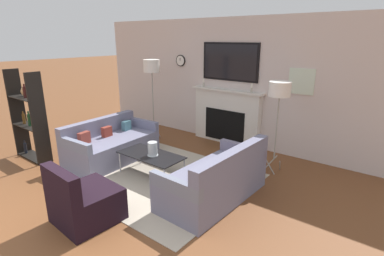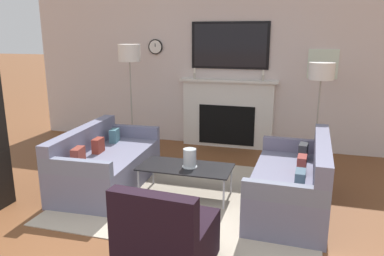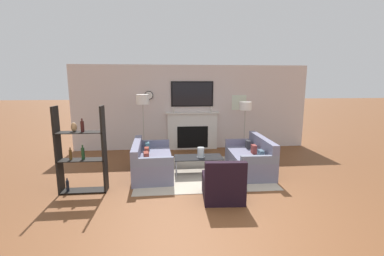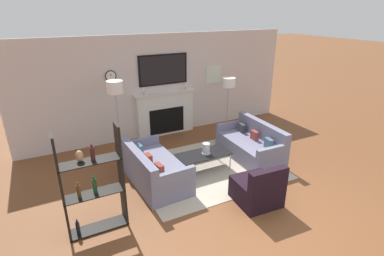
{
  "view_description": "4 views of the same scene",
  "coord_description": "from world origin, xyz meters",
  "px_view_note": "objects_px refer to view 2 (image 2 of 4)",
  "views": [
    {
      "loc": [
        3.36,
        -1.27,
        2.29
      ],
      "look_at": [
        0.29,
        2.67,
        0.77
      ],
      "focal_mm": 28.0,
      "sensor_mm": 36.0,
      "label": 1
    },
    {
      "loc": [
        1.22,
        -2.15,
        1.99
      ],
      "look_at": [
        -0.15,
        2.53,
        0.75
      ],
      "focal_mm": 35.0,
      "sensor_mm": 36.0,
      "label": 2
    },
    {
      "loc": [
        -0.8,
        -3.86,
        2.15
      ],
      "look_at": [
        -0.18,
        2.57,
        1.0
      ],
      "focal_mm": 24.0,
      "sensor_mm": 36.0,
      "label": 3
    },
    {
      "loc": [
        -2.92,
        -2.96,
        3.27
      ],
      "look_at": [
        -0.27,
        2.19,
        0.96
      ],
      "focal_mm": 28.0,
      "sensor_mm": 36.0,
      "label": 4
    }
  ],
  "objects_px": {
    "hurricane_candle": "(190,159)",
    "coffee_table": "(186,168)",
    "couch_right": "(293,184)",
    "floor_lamp_left": "(129,55)",
    "armchair": "(166,240)",
    "couch_left": "(106,165)",
    "floor_lamp_right": "(321,73)"
  },
  "relations": [
    {
      "from": "hurricane_candle",
      "to": "coffee_table",
      "type": "bearing_deg",
      "value": 172.32
    },
    {
      "from": "couch_right",
      "to": "floor_lamp_left",
      "type": "distance_m",
      "value": 3.35
    },
    {
      "from": "armchair",
      "to": "coffee_table",
      "type": "bearing_deg",
      "value": 100.89
    },
    {
      "from": "couch_right",
      "to": "armchair",
      "type": "height_order",
      "value": "couch_right"
    },
    {
      "from": "couch_right",
      "to": "floor_lamp_left",
      "type": "bearing_deg",
      "value": 151.9
    },
    {
      "from": "couch_left",
      "to": "floor_lamp_left",
      "type": "distance_m",
      "value": 2.01
    },
    {
      "from": "hurricane_candle",
      "to": "floor_lamp_left",
      "type": "bearing_deg",
      "value": 134.59
    },
    {
      "from": "coffee_table",
      "to": "floor_lamp_right",
      "type": "bearing_deg",
      "value": 43.29
    },
    {
      "from": "couch_left",
      "to": "coffee_table",
      "type": "height_order",
      "value": "couch_left"
    },
    {
      "from": "couch_right",
      "to": "floor_lamp_right",
      "type": "height_order",
      "value": "floor_lamp_right"
    },
    {
      "from": "floor_lamp_left",
      "to": "couch_right",
      "type": "bearing_deg",
      "value": -28.1
    },
    {
      "from": "coffee_table",
      "to": "hurricane_candle",
      "type": "distance_m",
      "value": 0.14
    },
    {
      "from": "couch_left",
      "to": "couch_right",
      "type": "relative_size",
      "value": 1.0
    },
    {
      "from": "couch_left",
      "to": "couch_right",
      "type": "xyz_separation_m",
      "value": [
        2.42,
        0.0,
        0.01
      ]
    },
    {
      "from": "floor_lamp_left",
      "to": "floor_lamp_right",
      "type": "relative_size",
      "value": 1.14
    },
    {
      "from": "coffee_table",
      "to": "floor_lamp_right",
      "type": "distance_m",
      "value": 2.41
    },
    {
      "from": "coffee_table",
      "to": "floor_lamp_right",
      "type": "xyz_separation_m",
      "value": [
        1.57,
        1.48,
        1.07
      ]
    },
    {
      "from": "couch_left",
      "to": "floor_lamp_left",
      "type": "relative_size",
      "value": 0.96
    },
    {
      "from": "couch_right",
      "to": "floor_lamp_left",
      "type": "relative_size",
      "value": 0.96
    },
    {
      "from": "coffee_table",
      "to": "floor_lamp_left",
      "type": "relative_size",
      "value": 0.63
    },
    {
      "from": "armchair",
      "to": "couch_right",
      "type": "bearing_deg",
      "value": 56.01
    },
    {
      "from": "armchair",
      "to": "coffee_table",
      "type": "distance_m",
      "value": 1.5
    },
    {
      "from": "armchair",
      "to": "floor_lamp_right",
      "type": "relative_size",
      "value": 0.5
    },
    {
      "from": "couch_right",
      "to": "hurricane_candle",
      "type": "distance_m",
      "value": 1.26
    },
    {
      "from": "coffee_table",
      "to": "hurricane_candle",
      "type": "bearing_deg",
      "value": -7.68
    },
    {
      "from": "floor_lamp_left",
      "to": "floor_lamp_right",
      "type": "bearing_deg",
      "value": 0.0
    },
    {
      "from": "armchair",
      "to": "floor_lamp_left",
      "type": "xyz_separation_m",
      "value": [
        -1.69,
        2.95,
        1.38
      ]
    },
    {
      "from": "couch_right",
      "to": "floor_lamp_left",
      "type": "xyz_separation_m",
      "value": [
        -2.7,
        1.44,
        1.36
      ]
    },
    {
      "from": "armchair",
      "to": "floor_lamp_right",
      "type": "xyz_separation_m",
      "value": [
        1.29,
        2.95,
        1.17
      ]
    },
    {
      "from": "couch_left",
      "to": "armchair",
      "type": "relative_size",
      "value": 2.18
    },
    {
      "from": "couch_left",
      "to": "armchair",
      "type": "xyz_separation_m",
      "value": [
        1.41,
        -1.5,
        -0.01
      ]
    },
    {
      "from": "couch_left",
      "to": "hurricane_candle",
      "type": "xyz_separation_m",
      "value": [
        1.18,
        -0.04,
        0.21
      ]
    }
  ]
}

